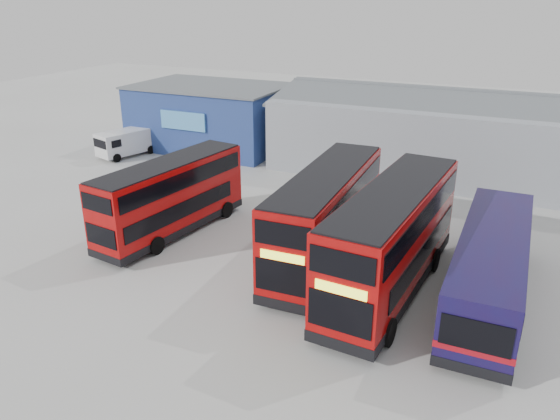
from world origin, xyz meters
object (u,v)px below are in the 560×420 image
object	(u,v)px
maintenance_shed	(493,138)
panel_van	(126,142)
double_decker_left	(171,198)
double_decker_right	(392,242)
office_block	(211,116)
single_decker_blue	(490,269)
double_decker_centre	(326,219)

from	to	relation	value
maintenance_shed	panel_van	bearing A→B (deg)	-164.57
double_decker_left	double_decker_right	size ratio (longest dim) A/B	0.86
office_block	double_decker_left	distance (m)	17.88
double_decker_right	panel_van	bearing A→B (deg)	157.66
double_decker_left	maintenance_shed	bearing A→B (deg)	-120.64
single_decker_blue	maintenance_shed	bearing A→B (deg)	-85.35
office_block	double_decker_right	xyz separation A→B (m)	(19.52, -17.50, -0.23)
office_block	double_decker_left	world-z (taller)	office_block
double_decker_right	panel_van	world-z (taller)	double_decker_right
office_block	maintenance_shed	distance (m)	22.09
office_block	panel_van	world-z (taller)	office_block
double_decker_left	single_decker_blue	distance (m)	16.17
double_decker_centre	double_decker_right	xyz separation A→B (m)	(3.50, -1.42, 0.09)
double_decker_centre	panel_van	distance (m)	23.30
double_decker_left	single_decker_blue	world-z (taller)	double_decker_left
office_block	single_decker_blue	size ratio (longest dim) A/B	1.07
maintenance_shed	double_decker_right	xyz separation A→B (m)	(-2.48, -19.51, -0.25)
double_decker_right	single_decker_blue	world-z (taller)	double_decker_right
single_decker_blue	panel_van	size ratio (longest dim) A/B	2.30
office_block	maintenance_shed	world-z (taller)	maintenance_shed
double_decker_left	double_decker_right	xyz separation A→B (m)	(12.15, -1.22, 0.34)
double_decker_centre	panel_van	bearing A→B (deg)	150.68
double_decker_left	office_block	bearing A→B (deg)	-57.64
panel_van	maintenance_shed	bearing A→B (deg)	32.55
double_decker_left	panel_van	bearing A→B (deg)	-34.33
single_decker_blue	double_decker_right	bearing A→B (deg)	10.70
double_decker_centre	office_block	bearing A→B (deg)	133.04
office_block	single_decker_blue	distance (m)	28.89
maintenance_shed	double_decker_left	bearing A→B (deg)	-128.66
maintenance_shed	double_decker_left	size ratio (longest dim) A/B	3.13
double_decker_left	double_decker_right	bearing A→B (deg)	-177.69
single_decker_blue	panel_van	distance (m)	30.38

